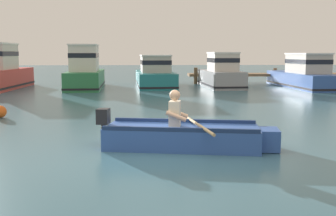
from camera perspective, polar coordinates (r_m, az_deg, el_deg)
ground_plane at (r=7.82m, az=-0.70°, el=-6.45°), size 120.00×120.00×0.00m
wooden_dock at (r=27.28m, az=15.36°, el=4.59°), size 11.79×1.64×1.04m
rowboat_with_person at (r=8.24m, az=2.49°, el=-3.93°), size 3.72×2.00×1.19m
moored_boat_red at (r=23.67m, az=-22.36°, el=4.73°), size 1.60×5.82×2.48m
moored_boat_green at (r=22.74m, az=-11.64°, el=4.97°), size 2.17×5.77×2.41m
moored_boat_teal at (r=23.67m, az=-1.89°, el=4.75°), size 2.48×6.35×1.85m
moored_boat_grey at (r=23.25m, az=7.56°, el=4.78°), size 2.11×4.90×1.99m
moored_boat_blue at (r=24.04m, az=18.71°, el=4.47°), size 2.23×6.86×1.95m
mooring_buoy at (r=13.08m, az=-22.68°, el=-0.48°), size 0.37×0.37×0.37m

